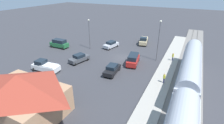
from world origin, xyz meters
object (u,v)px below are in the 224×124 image
at_px(sedan_charcoal, 79,58).
at_px(suv_red, 133,59).
at_px(suv_green, 59,43).
at_px(light_pole_lot_center, 89,31).
at_px(station_building, 21,94).
at_px(passenger_train, 185,102).
at_px(sedan_silver, 111,45).
at_px(pickup_white, 45,66).
at_px(light_pole_near_platform, 159,36).
at_px(pedestrian_on_platform, 173,56).
at_px(pickup_tan, 144,40).
at_px(pedestrian_waiting_far, 164,77).
at_px(sedan_black, 112,69).

relative_size(sedan_charcoal, suv_red, 0.93).
distance_m(suv_green, light_pole_lot_center, 8.89).
relative_size(station_building, light_pole_lot_center, 1.46).
bearing_deg(passenger_train, sedan_charcoal, -21.96).
xyz_separation_m(passenger_train, sedan_silver, (19.30, -19.57, -1.98)).
bearing_deg(station_building, sedan_silver, -87.23).
bearing_deg(passenger_train, pickup_white, -5.40).
bearing_deg(light_pole_near_platform, sedan_silver, -13.05).
height_order(pedestrian_on_platform, pickup_white, pickup_white).
relative_size(sedan_charcoal, pickup_white, 0.87).
bearing_deg(pickup_tan, sedan_silver, 45.24).
distance_m(pedestrian_waiting_far, suv_red, 8.71).
height_order(passenger_train, pickup_tan, passenger_train).
distance_m(pickup_tan, sedan_black, 19.29).
xyz_separation_m(sedan_silver, pickup_white, (5.24, 17.25, 0.15)).
distance_m(passenger_train, suv_green, 34.34).
relative_size(station_building, sedan_black, 2.37).
bearing_deg(pickup_tan, light_pole_near_platform, 120.81).
distance_m(passenger_train, light_pole_lot_center, 29.12).
bearing_deg(sedan_black, pedestrian_on_platform, -131.29).
height_order(pedestrian_on_platform, pickup_tan, pickup_tan).
distance_m(sedan_charcoal, light_pole_lot_center, 9.20).
distance_m(pickup_white, sedan_black, 12.69).
relative_size(pedestrian_waiting_far, sedan_black, 0.37).
xyz_separation_m(station_building, pedestrian_on_platform, (-14.42, -24.90, -1.63)).
distance_m(sedan_charcoal, pickup_white, 7.06).
bearing_deg(pedestrian_on_platform, station_building, 59.93).
height_order(passenger_train, pedestrian_on_platform, passenger_train).
bearing_deg(light_pole_lot_center, suv_red, 162.92).
height_order(suv_red, light_pole_lot_center, light_pole_lot_center).
xyz_separation_m(passenger_train, pickup_white, (24.55, -2.32, -1.83)).
distance_m(station_building, pedestrian_waiting_far, 20.85).
bearing_deg(suv_green, sedan_black, 160.55).
xyz_separation_m(passenger_train, suv_red, (10.66, -12.52, -1.71)).
bearing_deg(suv_red, sedan_black, 68.75).
distance_m(sedan_black, light_pole_near_platform, 12.18).
distance_m(pedestrian_on_platform, pickup_tan, 12.59).
bearing_deg(passenger_train, station_building, 22.23).
xyz_separation_m(pedestrian_on_platform, suv_green, (27.87, 3.88, -0.13)).
bearing_deg(suv_red, station_building, 69.74).
bearing_deg(sedan_charcoal, pickup_tan, -116.33).
relative_size(pickup_tan, suv_green, 1.16).
distance_m(pedestrian_on_platform, suv_green, 28.14).
xyz_separation_m(passenger_train, suv_green, (31.45, -13.66, -1.71)).
distance_m(sedan_charcoal, light_pole_near_platform, 17.24).
xyz_separation_m(pedestrian_waiting_far, suv_red, (7.16, -4.97, -0.13)).
bearing_deg(pickup_white, sedan_charcoal, -116.90).
bearing_deg(sedan_charcoal, station_building, 101.87).
distance_m(pedestrian_on_platform, suv_red, 8.69).
bearing_deg(sedan_silver, station_building, 92.77).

